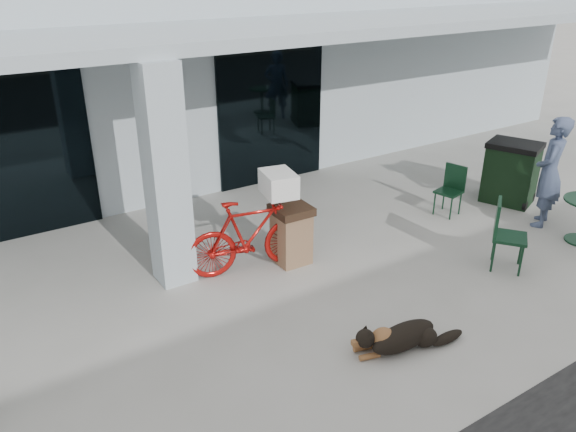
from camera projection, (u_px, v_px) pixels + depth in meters
ground at (355, 322)px, 7.20m from camera, size 80.00×80.00×0.00m
building at (123, 57)px, 12.77m from camera, size 22.00×7.00×4.50m
storefront_glass_left at (2, 161)px, 8.87m from camera, size 2.80×0.06×2.70m
storefront_glass_right at (271, 118)px, 11.34m from camera, size 2.40×0.06×2.70m
column at (166, 178)px, 7.57m from camera, size 0.50×0.50×3.12m
overhang at (217, 34)px, 8.63m from camera, size 22.00×2.80×0.18m
bicycle at (250, 235)px, 8.19m from camera, size 1.99×0.90×1.15m
laundry_basket at (279, 184)px, 8.04m from camera, size 0.53×0.65×0.34m
dog at (404, 335)px, 6.65m from camera, size 1.14×0.63×0.36m
cafe_chair_far_a at (510, 236)px, 8.27m from camera, size 0.70×0.71×1.06m
cafe_chair_far_b at (449, 191)px, 10.10m from camera, size 0.53×0.50×0.91m
person at (550, 172)px, 9.52m from camera, size 0.84×0.73×1.93m
trash_receptacle at (291, 234)px, 8.49m from camera, size 0.56×0.56×0.93m
wheeled_bin at (511, 172)px, 10.61m from camera, size 1.01×1.12×1.17m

